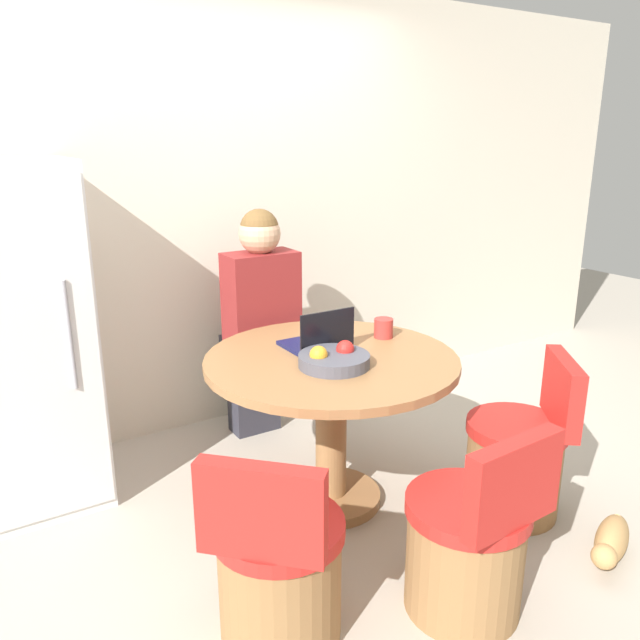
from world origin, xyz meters
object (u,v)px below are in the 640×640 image
object	(u,v)px
chair_near_right_corner	(517,459)
chair_near_left_corner	(278,571)
chair_near_camera	(469,547)
cat	(611,541)
laptop	(318,340)
fruit_bowl	(334,359)
person_seated	(259,314)
refrigerator	(13,340)
dining_table	(331,394)

from	to	relation	value
chair_near_right_corner	chair_near_left_corner	xyz separation A→B (m)	(-1.33, -0.10, 0.00)
chair_near_camera	cat	world-z (taller)	chair_near_camera
laptop	fruit_bowl	distance (m)	0.25
chair_near_camera	chair_near_left_corner	distance (m)	0.71
person_seated	fruit_bowl	distance (m)	0.92
refrigerator	laptop	distance (m)	1.42
chair_near_left_corner	laptop	world-z (taller)	laptop
dining_table	chair_near_left_corner	bearing A→B (deg)	-134.92
refrigerator	chair_near_camera	size ratio (longest dim) A/B	2.11
chair_near_right_corner	fruit_bowl	distance (m)	1.02
chair_near_camera	chair_near_right_corner	bearing A→B (deg)	-154.67
person_seated	fruit_bowl	world-z (taller)	person_seated
chair_near_right_corner	person_seated	bearing A→B (deg)	-116.31
chair_near_right_corner	fruit_bowl	xyz separation A→B (m)	(-0.77, 0.42, 0.52)
chair_near_camera	fruit_bowl	bearing A→B (deg)	-85.32
chair_near_camera	person_seated	distance (m)	1.76
chair_near_left_corner	person_seated	bearing A→B (deg)	-69.56
chair_near_camera	laptop	xyz separation A→B (m)	(-0.03, 1.01, 0.53)
refrigerator	chair_near_camera	bearing A→B (deg)	-53.40
chair_near_right_corner	fruit_bowl	bearing A→B (deg)	-81.90
refrigerator	person_seated	world-z (taller)	refrigerator
dining_table	person_seated	distance (m)	0.83
chair_near_camera	cat	bearing A→B (deg)	168.34
chair_near_right_corner	person_seated	xyz separation A→B (m)	(-0.68, 1.34, 0.49)
laptop	cat	bearing A→B (deg)	123.81
person_seated	laptop	size ratio (longest dim) A/B	4.68
person_seated	fruit_bowl	bearing A→B (deg)	84.54
chair_near_camera	chair_near_left_corner	world-z (taller)	same
fruit_bowl	cat	bearing A→B (deg)	-47.07
chair_near_right_corner	person_seated	distance (m)	1.58
dining_table	person_seated	bearing A→B (deg)	87.94
dining_table	chair_near_right_corner	distance (m)	0.93
laptop	chair_near_camera	bearing A→B (deg)	91.64
refrigerator	dining_table	size ratio (longest dim) A/B	1.40
chair_near_camera	cat	xyz separation A→B (m)	(0.73, -0.12, -0.18)
person_seated	laptop	xyz separation A→B (m)	(-0.02, -0.67, 0.04)
chair_near_left_corner	laptop	xyz separation A→B (m)	(0.63, 0.76, 0.53)
chair_near_camera	chair_near_right_corner	world-z (taller)	same
dining_table	cat	distance (m)	1.35
dining_table	fruit_bowl	distance (m)	0.25
chair_near_right_corner	person_seated	size ratio (longest dim) A/B	0.57
cat	person_seated	bearing A→B (deg)	-91.62
person_seated	cat	size ratio (longest dim) A/B	3.24
dining_table	cat	xyz separation A→B (m)	(0.77, -1.00, -0.48)
chair_near_right_corner	dining_table	bearing A→B (deg)	-90.00
refrigerator	dining_table	distance (m)	1.51
fruit_bowl	cat	size ratio (longest dim) A/B	0.76
chair_near_camera	chair_near_right_corner	distance (m)	0.75
dining_table	chair_near_right_corner	bearing A→B (deg)	-36.80
dining_table	cat	size ratio (longest dim) A/B	2.80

